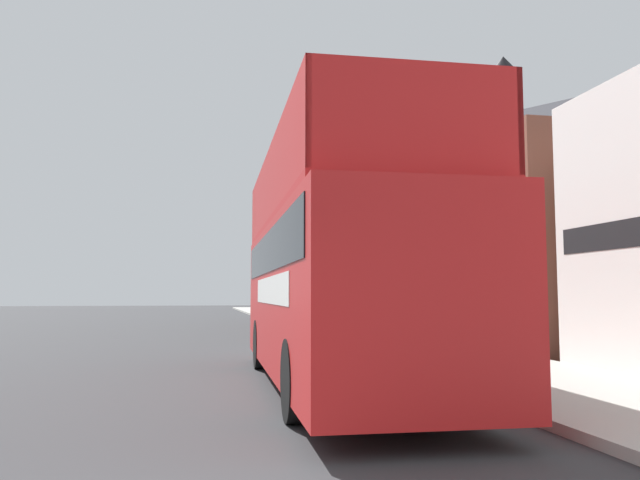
% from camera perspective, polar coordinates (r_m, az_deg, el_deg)
% --- Properties ---
extents(ground_plane, '(144.00, 144.00, 0.00)m').
position_cam_1_polar(ground_plane, '(23.94, -12.28, -8.82)').
color(ground_plane, '#333335').
extents(sidewalk, '(3.85, 108.00, 0.14)m').
position_cam_1_polar(sidewalk, '(21.81, 5.19, -9.11)').
color(sidewalk, '#ADAAA3').
rests_on(sidewalk, ground_plane).
extents(brick_terrace_rear, '(6.00, 25.60, 9.40)m').
position_cam_1_polar(brick_terrace_rear, '(29.11, 11.18, 1.12)').
color(brick_terrace_rear, brown).
rests_on(brick_terrace_rear, ground_plane).
extents(tour_bus, '(2.74, 9.96, 4.21)m').
position_cam_1_polar(tour_bus, '(11.28, 1.43, -3.84)').
color(tour_bus, red).
rests_on(tour_bus, ground_plane).
extents(parked_car_ahead_of_bus, '(1.95, 4.57, 1.52)m').
position_cam_1_polar(parked_car_ahead_of_bus, '(19.00, -1.95, -7.81)').
color(parked_car_ahead_of_bus, silver).
rests_on(parked_car_ahead_of_bus, ground_plane).
extents(lamp_post_nearest, '(0.35, 0.35, 5.22)m').
position_cam_1_polar(lamp_post_nearest, '(10.11, 16.63, 6.96)').
color(lamp_post_nearest, black).
rests_on(lamp_post_nearest, sidewalk).
extents(lamp_post_second, '(0.35, 0.35, 4.79)m').
position_cam_1_polar(lamp_post_second, '(17.77, 3.88, 0.80)').
color(lamp_post_second, black).
rests_on(lamp_post_second, sidewalk).
extents(lamp_post_third, '(0.35, 0.35, 4.28)m').
position_cam_1_polar(lamp_post_third, '(25.89, -0.38, -1.73)').
color(lamp_post_third, black).
rests_on(lamp_post_third, sidewalk).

